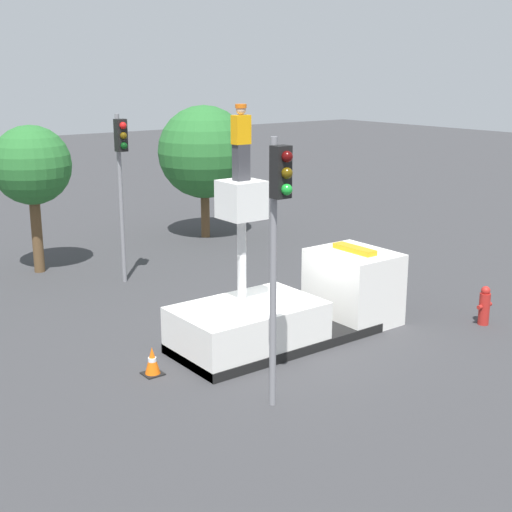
% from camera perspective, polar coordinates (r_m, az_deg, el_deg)
% --- Properties ---
extents(ground_plane, '(120.00, 120.00, 0.00)m').
position_cam_1_polar(ground_plane, '(18.42, 1.62, -6.89)').
color(ground_plane, '#38383A').
extents(bucket_truck, '(6.35, 2.32, 4.28)m').
position_cam_1_polar(bucket_truck, '(18.49, 3.05, -4.17)').
color(bucket_truck, black).
rests_on(bucket_truck, ground).
extents(worker, '(0.40, 0.26, 1.75)m').
position_cam_1_polar(worker, '(16.55, -1.20, 9.07)').
color(worker, '#38383D').
rests_on(worker, bucket_truck).
extents(traffic_light_pole, '(0.34, 0.57, 5.55)m').
position_cam_1_polar(traffic_light_pole, '(13.82, 1.77, 2.74)').
color(traffic_light_pole, gray).
rests_on(traffic_light_pole, ground).
extents(traffic_light_across, '(0.34, 0.57, 5.45)m').
position_cam_1_polar(traffic_light_across, '(22.99, -10.73, 7.13)').
color(traffic_light_across, gray).
rests_on(traffic_light_across, ground).
extents(fire_hydrant, '(0.54, 0.30, 1.09)m').
position_cam_1_polar(fire_hydrant, '(20.44, 17.81, -3.81)').
color(fire_hydrant, '#B2231E').
rests_on(fire_hydrant, ground).
extents(traffic_cone_rear, '(0.44, 0.44, 0.66)m').
position_cam_1_polar(traffic_cone_rear, '(16.62, -8.30, -8.35)').
color(traffic_cone_rear, black).
rests_on(traffic_cone_rear, ground).
extents(tree_left_bg, '(2.65, 2.65, 5.02)m').
position_cam_1_polar(tree_left_bg, '(25.06, -17.52, 6.86)').
color(tree_left_bg, brown).
rests_on(tree_left_bg, ground).
extents(tree_right_bg, '(3.75, 3.75, 5.41)m').
position_cam_1_polar(tree_right_bg, '(29.26, -4.17, 8.28)').
color(tree_right_bg, brown).
rests_on(tree_right_bg, ground).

